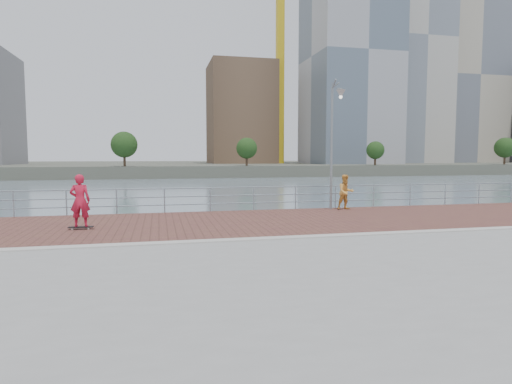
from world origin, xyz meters
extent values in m
plane|color=slate|center=(0.00, 0.00, -2.00)|extent=(400.00, 400.00, 0.00)
cube|color=gray|center=(0.00, -5.00, -1.00)|extent=(40.00, 24.00, 2.00)
cube|color=brown|center=(0.00, 3.60, 0.01)|extent=(40.00, 6.80, 0.02)
cube|color=#B7B5AD|center=(0.00, 0.00, 0.03)|extent=(40.00, 0.40, 0.06)
cube|color=#4C5142|center=(0.00, 122.50, -0.75)|extent=(320.00, 95.00, 2.50)
cylinder|color=#8C9EA8|center=(-9.24, 7.00, 0.55)|extent=(0.06, 0.06, 1.10)
cylinder|color=#8C9EA8|center=(-7.18, 7.00, 0.55)|extent=(0.06, 0.06, 1.10)
cylinder|color=#8C9EA8|center=(-5.13, 7.00, 0.55)|extent=(0.06, 0.06, 1.10)
cylinder|color=#8C9EA8|center=(-3.08, 7.00, 0.55)|extent=(0.06, 0.06, 1.10)
cylinder|color=#8C9EA8|center=(-1.03, 7.00, 0.55)|extent=(0.06, 0.06, 1.10)
cylinder|color=#8C9EA8|center=(1.03, 7.00, 0.55)|extent=(0.06, 0.06, 1.10)
cylinder|color=#8C9EA8|center=(3.08, 7.00, 0.55)|extent=(0.06, 0.06, 1.10)
cylinder|color=#8C9EA8|center=(5.13, 7.00, 0.55)|extent=(0.06, 0.06, 1.10)
cylinder|color=#8C9EA8|center=(7.18, 7.00, 0.55)|extent=(0.06, 0.06, 1.10)
cylinder|color=#8C9EA8|center=(9.24, 7.00, 0.55)|extent=(0.06, 0.06, 1.10)
cylinder|color=#8C9EA8|center=(11.29, 7.00, 0.55)|extent=(0.06, 0.06, 1.10)
cylinder|color=#8C9EA8|center=(13.34, 7.00, 0.55)|extent=(0.06, 0.06, 1.10)
cylinder|color=#8C9EA8|center=(15.39, 7.00, 0.55)|extent=(0.06, 0.06, 1.10)
cylinder|color=#8C9EA8|center=(0.00, 7.00, 1.10)|extent=(39.00, 0.05, 0.05)
cylinder|color=#8C9EA8|center=(0.00, 7.00, 0.73)|extent=(39.00, 0.05, 0.05)
cylinder|color=#8C9EA8|center=(0.00, 7.00, 0.36)|extent=(39.00, 0.05, 0.05)
cylinder|color=gray|center=(4.69, 6.50, 2.88)|extent=(0.12, 0.12, 5.76)
cylinder|color=gray|center=(4.69, 6.02, 5.76)|extent=(0.07, 0.96, 0.07)
cone|color=#B2B2AD|center=(4.69, 5.54, 5.57)|extent=(0.42, 0.42, 0.34)
cube|color=black|center=(-5.98, 3.13, 0.10)|extent=(0.83, 0.22, 0.03)
cylinder|color=beige|center=(-6.24, 3.06, 0.05)|extent=(0.06, 0.04, 0.06)
cylinder|color=beige|center=(-5.71, 3.06, 0.05)|extent=(0.06, 0.04, 0.06)
cylinder|color=beige|center=(-6.24, 3.21, 0.05)|extent=(0.06, 0.04, 0.06)
cylinder|color=beige|center=(-5.71, 3.20, 0.05)|extent=(0.06, 0.04, 0.06)
imported|color=red|center=(-5.98, 3.13, 1.02)|extent=(0.67, 0.44, 1.83)
imported|color=gold|center=(5.33, 6.23, 0.85)|extent=(0.83, 0.66, 1.66)
cube|color=gold|center=(30.00, 104.00, 25.50)|extent=(2.00, 2.00, 50.00)
cube|color=brown|center=(20.00, 110.00, 14.65)|extent=(18.00, 18.00, 28.30)
cube|color=#9E9EA3|center=(48.00, 98.00, 29.11)|extent=(22.00, 22.00, 57.22)
cube|color=#B2ADA3|center=(72.00, 108.00, 37.00)|extent=(20.00, 20.00, 73.00)
cube|color=#ADA38E|center=(95.00, 115.00, 27.98)|extent=(24.00, 22.00, 54.96)
cylinder|color=#473323|center=(-10.00, 77.00, 2.53)|extent=(0.50, 0.50, 4.06)
sphere|color=#193814|center=(-10.00, 77.00, 4.85)|extent=(5.22, 5.22, 5.22)
cylinder|color=#473323|center=(15.00, 77.00, 2.24)|extent=(0.50, 0.50, 3.48)
sphere|color=#193814|center=(15.00, 77.00, 4.23)|extent=(4.48, 4.48, 4.48)
cylinder|color=#473323|center=(45.00, 77.00, 2.09)|extent=(0.50, 0.50, 3.17)
sphere|color=#193814|center=(45.00, 77.00, 3.90)|extent=(4.08, 4.08, 4.08)
cylinder|color=#473323|center=(80.00, 77.00, 2.43)|extent=(0.50, 0.50, 3.86)
sphere|color=#193814|center=(80.00, 77.00, 4.64)|extent=(4.97, 4.97, 4.97)
camera|label=1|loc=(-3.29, -12.50, 2.55)|focal=30.00mm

